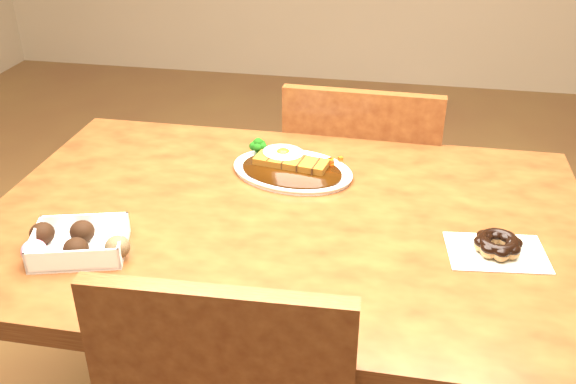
% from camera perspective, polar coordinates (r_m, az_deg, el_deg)
% --- Properties ---
extents(table, '(1.20, 0.80, 0.75)m').
position_cam_1_polar(table, '(1.34, -0.17, -5.67)').
color(table, '#4C200F').
rests_on(table, ground).
extents(chair_far, '(0.43, 0.43, 0.87)m').
position_cam_1_polar(chair_far, '(1.87, 6.47, -1.19)').
color(chair_far, '#4C200F').
rests_on(chair_far, ground).
extents(katsu_curry_plate, '(0.31, 0.25, 0.05)m').
position_cam_1_polar(katsu_curry_plate, '(1.44, 0.26, 2.24)').
color(katsu_curry_plate, white).
rests_on(katsu_curry_plate, table).
extents(donut_box, '(0.20, 0.17, 0.05)m').
position_cam_1_polar(donut_box, '(1.22, -18.28, -4.25)').
color(donut_box, white).
rests_on(donut_box, table).
extents(pon_de_ring, '(0.19, 0.14, 0.03)m').
position_cam_1_polar(pon_de_ring, '(1.22, 18.14, -4.48)').
color(pon_de_ring, silver).
rests_on(pon_de_ring, table).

